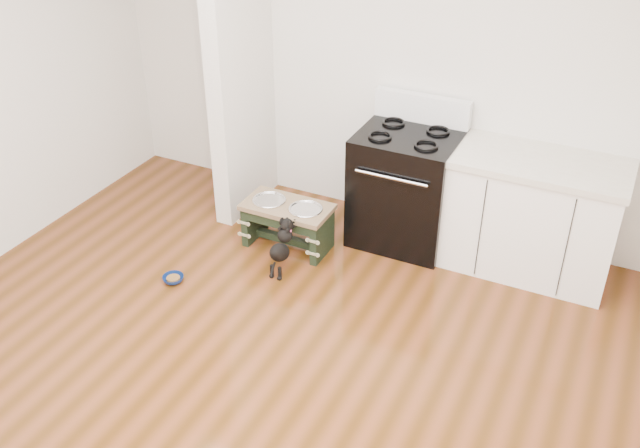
# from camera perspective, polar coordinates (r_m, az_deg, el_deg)

# --- Properties ---
(ground) EXTENTS (5.00, 5.00, 0.00)m
(ground) POSITION_cam_1_polar(r_m,az_deg,el_deg) (4.44, -6.61, -14.03)
(ground) COLOR #49290D
(ground) RESTS_ON ground
(room_shell) EXTENTS (5.00, 5.00, 5.00)m
(room_shell) POSITION_cam_1_polar(r_m,az_deg,el_deg) (3.47, -8.24, 4.94)
(room_shell) COLOR silver
(room_shell) RESTS_ON ground
(partition_wall) EXTENTS (0.15, 0.80, 2.70)m
(partition_wall) POSITION_cam_1_polar(r_m,az_deg,el_deg) (5.80, -6.45, 13.35)
(partition_wall) COLOR silver
(partition_wall) RESTS_ON ground
(oven_range) EXTENTS (0.76, 0.69, 1.14)m
(oven_range) POSITION_cam_1_polar(r_m,az_deg,el_deg) (5.63, 6.87, 3.02)
(oven_range) COLOR black
(oven_range) RESTS_ON ground
(cabinet_run) EXTENTS (1.24, 0.64, 0.91)m
(cabinet_run) POSITION_cam_1_polar(r_m,az_deg,el_deg) (5.48, 16.58, 0.61)
(cabinet_run) COLOR white
(cabinet_run) RESTS_ON ground
(dog_feeder) EXTENTS (0.69, 0.37, 0.39)m
(dog_feeder) POSITION_cam_1_polar(r_m,az_deg,el_deg) (5.59, -2.64, 0.54)
(dog_feeder) COLOR black
(dog_feeder) RESTS_ON ground
(puppy) EXTENTS (0.12, 0.36, 0.42)m
(puppy) POSITION_cam_1_polar(r_m,az_deg,el_deg) (5.33, -3.08, -1.72)
(puppy) COLOR black
(puppy) RESTS_ON ground
(floor_bowl) EXTENTS (0.19, 0.19, 0.05)m
(floor_bowl) POSITION_cam_1_polar(r_m,az_deg,el_deg) (5.43, -11.66, -4.33)
(floor_bowl) COLOR navy
(floor_bowl) RESTS_ON ground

